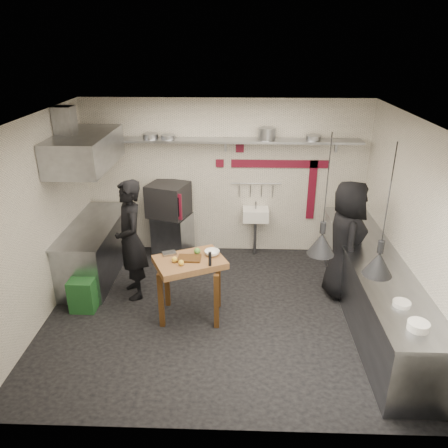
{
  "coord_description": "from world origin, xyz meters",
  "views": [
    {
      "loc": [
        0.23,
        -5.39,
        3.74
      ],
      "look_at": [
        0.04,
        0.3,
        1.28
      ],
      "focal_mm": 35.0,
      "sensor_mm": 36.0,
      "label": 1
    }
  ],
  "objects_px": {
    "chef_right": "(346,240)",
    "green_bin": "(84,293)",
    "prep_table": "(191,288)",
    "oven_stand": "(173,236)",
    "chef_left": "(131,240)",
    "combi_oven": "(168,200)"
  },
  "relations": [
    {
      "from": "combi_oven",
      "to": "chef_left",
      "type": "height_order",
      "value": "chef_left"
    },
    {
      "from": "chef_left",
      "to": "chef_right",
      "type": "height_order",
      "value": "chef_left"
    },
    {
      "from": "oven_stand",
      "to": "chef_left",
      "type": "relative_size",
      "value": 0.43
    },
    {
      "from": "oven_stand",
      "to": "prep_table",
      "type": "bearing_deg",
      "value": -55.86
    },
    {
      "from": "oven_stand",
      "to": "combi_oven",
      "type": "distance_m",
      "value": 0.69
    },
    {
      "from": "oven_stand",
      "to": "chef_left",
      "type": "xyz_separation_m",
      "value": [
        -0.42,
        -1.33,
        0.53
      ]
    },
    {
      "from": "prep_table",
      "to": "chef_left",
      "type": "bearing_deg",
      "value": 124.85
    },
    {
      "from": "chef_right",
      "to": "chef_left",
      "type": "bearing_deg",
      "value": 94.66
    },
    {
      "from": "oven_stand",
      "to": "chef_right",
      "type": "height_order",
      "value": "chef_right"
    },
    {
      "from": "chef_right",
      "to": "green_bin",
      "type": "bearing_deg",
      "value": 100.36
    },
    {
      "from": "combi_oven",
      "to": "chef_left",
      "type": "relative_size",
      "value": 0.35
    },
    {
      "from": "oven_stand",
      "to": "prep_table",
      "type": "relative_size",
      "value": 0.87
    },
    {
      "from": "oven_stand",
      "to": "green_bin",
      "type": "relative_size",
      "value": 1.6
    },
    {
      "from": "prep_table",
      "to": "chef_right",
      "type": "height_order",
      "value": "chef_right"
    },
    {
      "from": "prep_table",
      "to": "chef_right",
      "type": "relative_size",
      "value": 0.5
    },
    {
      "from": "oven_stand",
      "to": "chef_left",
      "type": "bearing_deg",
      "value": -88.88
    },
    {
      "from": "oven_stand",
      "to": "combi_oven",
      "type": "relative_size",
      "value": 1.24
    },
    {
      "from": "chef_left",
      "to": "chef_right",
      "type": "xyz_separation_m",
      "value": [
        3.23,
        0.12,
        -0.01
      ]
    },
    {
      "from": "combi_oven",
      "to": "green_bin",
      "type": "height_order",
      "value": "combi_oven"
    },
    {
      "from": "prep_table",
      "to": "chef_left",
      "type": "xyz_separation_m",
      "value": [
        -0.94,
        0.55,
        0.47
      ]
    },
    {
      "from": "combi_oven",
      "to": "green_bin",
      "type": "xyz_separation_m",
      "value": [
        -1.03,
        -1.77,
        -0.84
      ]
    },
    {
      "from": "oven_stand",
      "to": "green_bin",
      "type": "distance_m",
      "value": 2.06
    }
  ]
}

